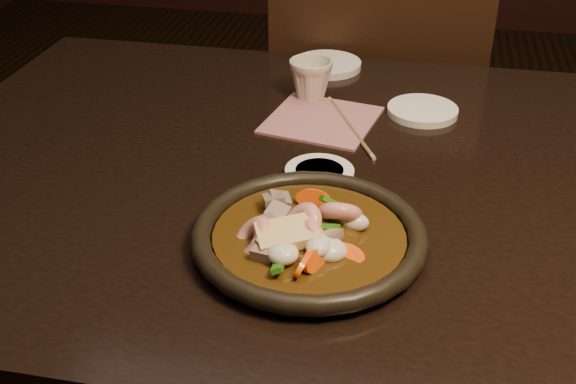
% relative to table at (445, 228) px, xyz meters
% --- Properties ---
extents(table, '(1.60, 0.90, 0.75)m').
position_rel_table_xyz_m(table, '(0.00, 0.00, 0.00)').
color(table, black).
rests_on(table, floor).
extents(chair, '(0.51, 0.51, 0.97)m').
position_rel_table_xyz_m(chair, '(-0.16, 0.62, -0.15)').
color(chair, black).
rests_on(chair, floor).
extents(plate, '(0.28, 0.28, 0.03)m').
position_rel_table_xyz_m(plate, '(-0.17, -0.19, 0.09)').
color(plate, black).
rests_on(plate, table).
extents(stirfry, '(0.18, 0.17, 0.07)m').
position_rel_table_xyz_m(stirfry, '(-0.17, -0.20, 0.10)').
color(stirfry, '#37230A').
rests_on(stirfry, plate).
extents(soy_dish, '(0.10, 0.10, 0.01)m').
position_rel_table_xyz_m(soy_dish, '(-0.18, -0.03, 0.08)').
color(soy_dish, white).
rests_on(soy_dish, table).
extents(saucer_left, '(0.13, 0.13, 0.01)m').
position_rel_table_xyz_m(saucer_left, '(-0.23, 0.39, 0.08)').
color(saucer_left, white).
rests_on(saucer_left, table).
extents(saucer_right, '(0.12, 0.12, 0.01)m').
position_rel_table_xyz_m(saucer_right, '(-0.05, 0.22, 0.08)').
color(saucer_right, white).
rests_on(saucer_right, table).
extents(tea_cup, '(0.08, 0.07, 0.07)m').
position_rel_table_xyz_m(tea_cup, '(-0.24, 0.24, 0.11)').
color(tea_cup, beige).
rests_on(tea_cup, table).
extents(chopsticks, '(0.10, 0.20, 0.01)m').
position_rel_table_xyz_m(chopsticks, '(-0.16, 0.14, 0.08)').
color(chopsticks, tan).
rests_on(chopsticks, table).
extents(napkin, '(0.19, 0.19, 0.00)m').
position_rel_table_xyz_m(napkin, '(-0.21, 0.15, 0.08)').
color(napkin, '#A5666A').
rests_on(napkin, table).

